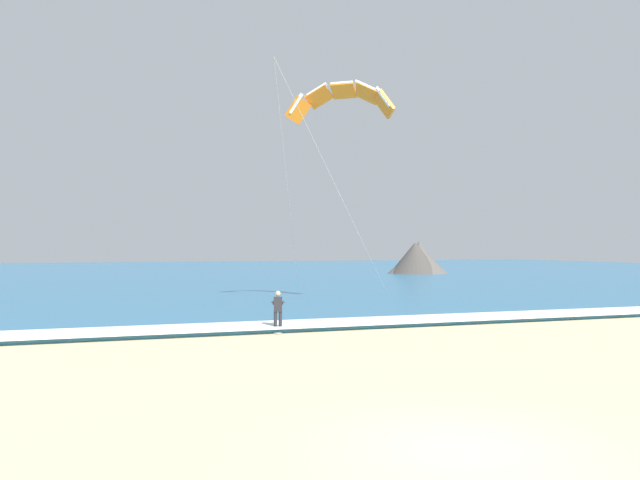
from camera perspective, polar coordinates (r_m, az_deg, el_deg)
name	(u,v)px	position (r m, az deg, el deg)	size (l,w,h in m)	color
ground_plane	(465,449)	(11.23, 13.48, -18.60)	(200.00, 200.00, 0.00)	beige
sea	(167,273)	(83.95, -14.26, -3.00)	(200.00, 120.00, 0.20)	teal
surf_foam	(264,325)	(25.53, -5.34, -8.00)	(200.00, 2.69, 0.04)	white
surfboard	(278,332)	(24.98, -3.99, -8.61)	(0.77, 1.46, 0.09)	white
kitesurfer	(278,309)	(24.89, -3.99, -6.52)	(0.60, 0.60, 1.69)	#232328
kite_primary	(342,99)	(35.35, 2.05, 13.15)	(8.27, 9.65, 11.73)	orange
headland_right	(418,259)	(77.86, 9.18, -1.83)	(8.17, 7.21, 4.38)	#56514C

